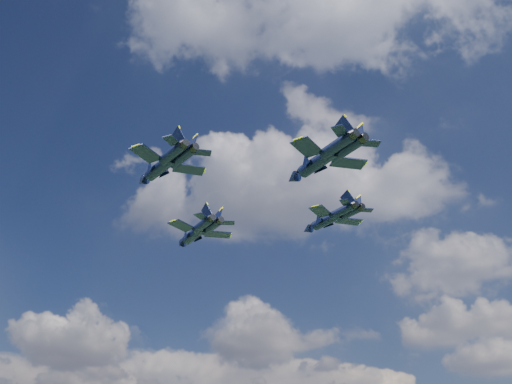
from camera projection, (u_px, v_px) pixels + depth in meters
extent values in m
cylinder|color=black|center=(195.00, 234.00, 105.29)|extent=(7.80, 7.83, 1.84)
cone|color=black|center=(181.00, 244.00, 109.73)|extent=(3.11, 3.11, 1.74)
ellipsoid|color=brown|center=(187.00, 237.00, 108.08)|extent=(2.78, 2.78, 0.84)
cube|color=black|center=(182.00, 226.00, 102.01)|extent=(4.30, 5.38, 0.18)
cube|color=black|center=(218.00, 234.00, 105.50)|extent=(5.37, 4.28, 0.18)
cube|color=black|center=(201.00, 216.00, 98.44)|extent=(2.19, 2.80, 0.14)
cube|color=black|center=(228.00, 223.00, 100.96)|extent=(2.80, 2.18, 0.14)
cube|color=black|center=(207.00, 212.00, 100.44)|extent=(2.63, 1.81, 3.08)
cube|color=black|center=(218.00, 215.00, 101.51)|extent=(1.81, 2.64, 3.08)
cylinder|color=black|center=(161.00, 167.00, 81.69)|extent=(7.81, 6.79, 1.73)
cone|color=black|center=(142.00, 182.00, 85.56)|extent=(2.97, 2.84, 1.63)
ellipsoid|color=brown|center=(150.00, 172.00, 84.14)|extent=(2.73, 2.46, 0.79)
cube|color=black|center=(146.00, 154.00, 78.45)|extent=(3.68, 4.96, 0.17)
cube|color=black|center=(189.00, 169.00, 82.26)|extent=(5.08, 4.33, 0.17)
cube|color=black|center=(171.00, 140.00, 75.45)|extent=(1.86, 2.54, 0.13)
cube|color=black|center=(203.00, 153.00, 78.20)|extent=(2.69, 2.23, 0.13)
cube|color=black|center=(178.00, 138.00, 77.40)|extent=(2.61, 1.68, 2.89)
cube|color=black|center=(191.00, 143.00, 78.57)|extent=(1.87, 2.31, 2.89)
cylinder|color=black|center=(328.00, 220.00, 101.46)|extent=(7.63, 6.88, 1.71)
cone|color=black|center=(307.00, 230.00, 105.37)|extent=(2.93, 2.84, 1.62)
ellipsoid|color=brown|center=(315.00, 223.00, 103.93)|extent=(2.68, 2.48, 0.78)
cube|color=black|center=(321.00, 211.00, 98.29)|extent=(3.74, 4.94, 0.17)
cube|color=black|center=(349.00, 221.00, 101.94)|extent=(5.03, 4.22, 0.17)
cube|color=black|center=(345.00, 202.00, 95.22)|extent=(1.89, 2.54, 0.13)
cube|color=black|center=(366.00, 210.00, 97.86)|extent=(2.65, 2.17, 0.13)
cube|color=black|center=(348.00, 199.00, 97.14)|extent=(2.56, 1.67, 2.87)
cube|color=black|center=(356.00, 202.00, 98.26)|extent=(1.80, 2.33, 2.87)
cylinder|color=black|center=(318.00, 162.00, 78.78)|extent=(7.93, 7.66, 1.84)
cone|color=black|center=(293.00, 179.00, 83.13)|extent=(3.12, 3.09, 1.74)
ellipsoid|color=brown|center=(303.00, 168.00, 81.51)|extent=(2.81, 2.74, 0.84)
cube|color=black|center=(307.00, 147.00, 75.46)|extent=(4.19, 5.35, 0.18)
cube|color=black|center=(348.00, 163.00, 79.10)|extent=(5.38, 4.36, 0.18)
cube|color=black|center=(340.00, 131.00, 71.99)|extent=(2.13, 2.77, 0.14)
cube|color=black|center=(371.00, 143.00, 74.62)|extent=(2.81, 2.23, 0.14)
cube|color=black|center=(344.00, 128.00, 74.01)|extent=(2.67, 1.80, 3.07)
cube|color=black|center=(357.00, 133.00, 75.13)|extent=(1.81, 2.59, 3.07)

